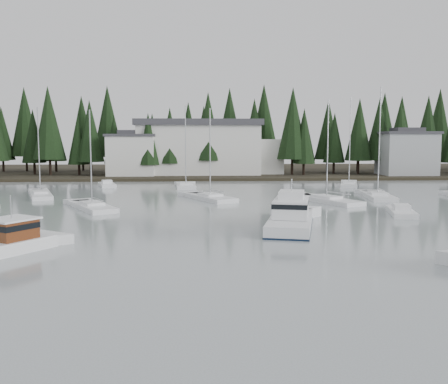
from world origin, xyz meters
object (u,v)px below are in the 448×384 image
object	(u,v)px
house_west	(132,154)
sailboat_4	(92,208)
runabout_1	(401,213)
house_east_a	(407,152)
sailboat_11	(378,197)
runabout_3	(107,186)
sailboat_2	(186,187)
sailboat_8	(210,199)
sailboat_1	(349,185)
cabin_cruiser_center	(291,219)
harbor_inn	(209,148)
sailboat_7	(327,201)
sailboat_10	(41,196)

from	to	relation	value
house_west	sailboat_4	world-z (taller)	sailboat_4
runabout_1	house_east_a	bearing A→B (deg)	-9.45
sailboat_11	runabout_3	xyz separation A→B (m)	(-37.32, 17.61, 0.05)
runabout_3	sailboat_2	bearing A→B (deg)	-117.78
runabout_1	sailboat_2	bearing A→B (deg)	50.59
sailboat_2	sailboat_8	bearing A→B (deg)	-171.33
sailboat_1	runabout_3	xyz separation A→B (m)	(-38.74, 0.69, 0.04)
house_east_a	runabout_1	size ratio (longest dim) A/B	1.61
sailboat_1	cabin_cruiser_center	bearing A→B (deg)	173.40
harbor_inn	sailboat_8	size ratio (longest dim) A/B	2.51
runabout_3	sailboat_7	bearing A→B (deg)	-143.08
harbor_inn	sailboat_1	xyz separation A→B (m)	(22.11, -22.12, -5.69)
house_west	sailboat_1	world-z (taller)	sailboat_1
sailboat_2	runabout_3	distance (m)	12.75
sailboat_1	sailboat_4	size ratio (longest dim) A/B	1.32
sailboat_1	house_west	bearing A→B (deg)	80.12
harbor_inn	house_west	bearing A→B (deg)	-167.48
house_east_a	cabin_cruiser_center	world-z (taller)	house_east_a
house_west	runabout_3	world-z (taller)	house_west
sailboat_4	house_east_a	bearing A→B (deg)	-79.18
sailboat_8	house_west	bearing A→B (deg)	-5.09
runabout_1	runabout_3	world-z (taller)	same
house_east_a	harbor_inn	size ratio (longest dim) A/B	0.36
house_east_a	sailboat_11	world-z (taller)	sailboat_11
house_west	runabout_1	bearing A→B (deg)	-56.51
sailboat_2	sailboat_10	xyz separation A→B (m)	(-18.71, -11.40, -0.01)
sailboat_2	sailboat_11	world-z (taller)	sailboat_11
sailboat_11	runabout_3	world-z (taller)	sailboat_11
sailboat_4	sailboat_10	bearing A→B (deg)	8.35
cabin_cruiser_center	sailboat_2	xyz separation A→B (m)	(-9.75, 36.16, -0.64)
house_west	sailboat_1	size ratio (longest dim) A/B	0.65
sailboat_1	runabout_1	bearing A→B (deg)	-170.69
sailboat_10	house_west	bearing A→B (deg)	-34.01
sailboat_11	runabout_1	size ratio (longest dim) A/B	2.20
sailboat_2	sailboat_8	size ratio (longest dim) A/B	1.12
runabout_3	sailboat_11	bearing A→B (deg)	-132.78
harbor_inn	sailboat_7	world-z (taller)	sailboat_7
sailboat_4	runabout_3	size ratio (longest dim) A/B	1.84
sailboat_2	runabout_1	bearing A→B (deg)	-146.61
house_west	sailboat_4	bearing A→B (deg)	-88.02
cabin_cruiser_center	sailboat_1	distance (m)	41.17
sailboat_2	sailboat_4	world-z (taller)	sailboat_2
runabout_1	sailboat_4	bearing A→B (deg)	93.47
sailboat_8	runabout_3	distance (m)	24.26
sailboat_8	runabout_1	world-z (taller)	sailboat_8
cabin_cruiser_center	sailboat_2	bearing A→B (deg)	29.24
sailboat_7	sailboat_1	bearing A→B (deg)	-48.33
sailboat_7	runabout_3	bearing A→B (deg)	29.62
house_east_a	sailboat_7	world-z (taller)	sailboat_7
sailboat_1	harbor_inn	bearing A→B (deg)	61.92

